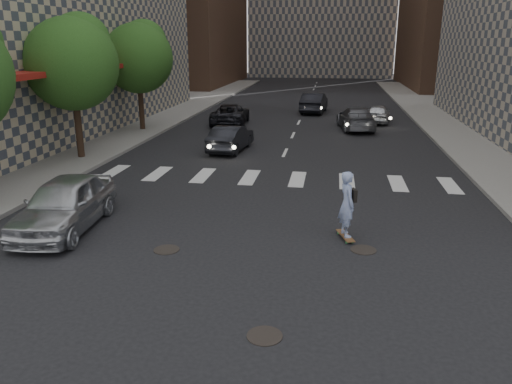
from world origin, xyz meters
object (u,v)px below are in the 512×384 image
(skateboarder, at_px, (347,204))
(traffic_car_c, at_px, (230,114))
(traffic_car_e, at_px, (314,103))
(silver_sedan, at_px, (65,204))
(tree_b, at_px, (74,59))
(traffic_car_b, at_px, (356,118))
(traffic_car_d, at_px, (378,113))
(traffic_car_a, at_px, (231,138))
(tree_c, at_px, (139,55))

(skateboarder, distance_m, traffic_car_c, 21.07)
(traffic_car_e, bearing_deg, silver_sedan, 82.30)
(skateboarder, bearing_deg, tree_b, 127.39)
(silver_sedan, distance_m, traffic_car_e, 27.61)
(traffic_car_b, xyz_separation_m, traffic_car_c, (-8.37, 0.84, -0.03))
(tree_b, bearing_deg, traffic_car_e, 60.31)
(traffic_car_b, xyz_separation_m, traffic_car_d, (1.64, 3.03, -0.07))
(silver_sedan, bearing_deg, tree_b, 109.79)
(traffic_car_a, height_order, traffic_car_b, traffic_car_b)
(traffic_car_b, xyz_separation_m, traffic_car_e, (-2.97, 7.52, 0.07))
(traffic_car_b, height_order, traffic_car_d, traffic_car_b)
(traffic_car_a, bearing_deg, traffic_car_c, -72.38)
(traffic_car_b, height_order, traffic_car_c, traffic_car_b)
(tree_b, xyz_separation_m, skateboarder, (12.28, -8.36, -3.60))
(traffic_car_b, bearing_deg, tree_c, 3.81)
(tree_c, bearing_deg, traffic_car_a, -37.39)
(skateboarder, height_order, traffic_car_b, skateboarder)
(silver_sedan, distance_m, traffic_car_b, 21.47)
(traffic_car_a, bearing_deg, tree_c, -31.49)
(tree_b, relative_size, traffic_car_d, 1.75)
(tree_c, distance_m, traffic_car_a, 9.25)
(traffic_car_c, bearing_deg, tree_b, 62.72)
(tree_c, height_order, silver_sedan, tree_c)
(tree_b, height_order, traffic_car_c, tree_b)
(traffic_car_b, distance_m, traffic_car_d, 3.45)
(tree_c, distance_m, traffic_car_b, 14.05)
(silver_sedan, relative_size, traffic_car_e, 0.98)
(tree_b, bearing_deg, silver_sedan, -65.88)
(tree_c, height_order, traffic_car_b, tree_c)
(tree_b, relative_size, traffic_car_e, 1.39)
(traffic_car_a, relative_size, traffic_car_d, 1.07)
(traffic_car_a, relative_size, traffic_car_e, 0.85)
(traffic_car_a, relative_size, traffic_car_b, 0.82)
(tree_c, xyz_separation_m, silver_sedan, (3.95, -16.83, -3.86))
(traffic_car_b, relative_size, traffic_car_c, 1.00)
(silver_sedan, bearing_deg, traffic_car_b, 59.99)
(skateboarder, distance_m, traffic_car_a, 12.64)
(silver_sedan, xyz_separation_m, traffic_car_d, (10.94, 22.38, -0.15))
(tree_b, xyz_separation_m, traffic_car_b, (13.26, 10.52, -3.93))
(traffic_car_b, relative_size, traffic_car_e, 1.04)
(tree_c, xyz_separation_m, skateboarder, (12.28, -16.36, -3.60))
(skateboarder, relative_size, traffic_car_c, 0.41)
(tree_c, xyz_separation_m, traffic_car_b, (13.26, 2.52, -3.93))
(tree_c, relative_size, traffic_car_a, 1.64)
(tree_c, xyz_separation_m, traffic_car_c, (4.88, 3.36, -3.96))
(tree_b, distance_m, tree_c, 8.00)
(traffic_car_a, bearing_deg, traffic_car_d, -121.98)
(traffic_car_d, relative_size, traffic_car_e, 0.79)
(silver_sedan, bearing_deg, tree_c, 98.89)
(traffic_car_b, relative_size, traffic_car_d, 1.31)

